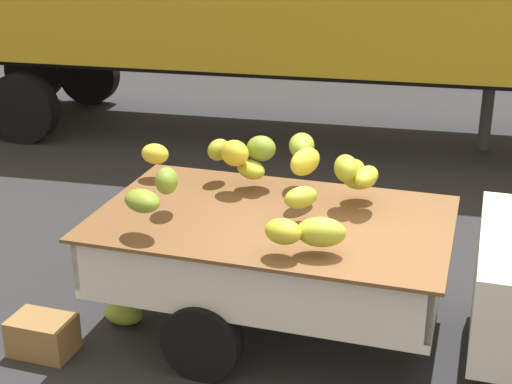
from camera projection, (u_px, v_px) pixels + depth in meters
name	position (u px, v px, depth m)	size (l,w,h in m)	color
ground	(407.00, 367.00, 6.26)	(220.00, 220.00, 0.00)	#28282B
curb_strip	(429.00, 78.00, 15.65)	(80.00, 0.80, 0.16)	gray
fallen_banana_bunch_near_tailgate	(124.00, 314.00, 6.86)	(0.36, 0.24, 0.20)	#8DA22F
produce_crate	(43.00, 335.00, 6.42)	(0.52, 0.36, 0.32)	olive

